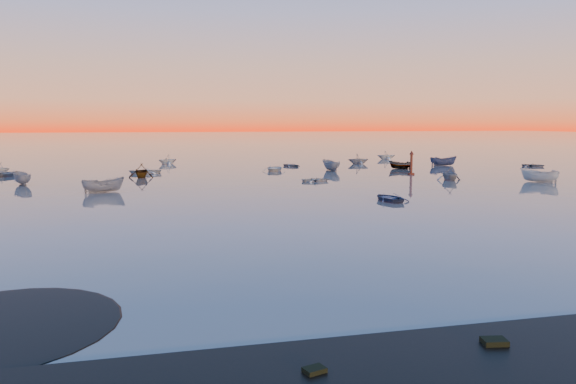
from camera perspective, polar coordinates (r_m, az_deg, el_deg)
name	(u,v)px	position (r m, az deg, el deg)	size (l,w,h in m)	color
ground	(206,156)	(120.74, -8.38, 3.64)	(600.00, 600.00, 0.00)	#6E635C
mud_lobes	(454,306)	(23.24, 16.55, -11.06)	(140.00, 6.00, 0.07)	black
moored_fleet	(240,177)	(74.21, -4.92, 1.55)	(124.00, 58.00, 1.20)	silver
boat_near_center	(104,192)	(60.54, -18.23, -0.03)	(4.28, 1.81, 1.48)	slate
boat_near_right	(450,180)	(72.30, 16.10, 1.16)	(3.79, 1.70, 1.33)	slate
channel_marker	(411,165)	(78.90, 12.42, 2.72)	(0.95, 0.95, 3.39)	#46180F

